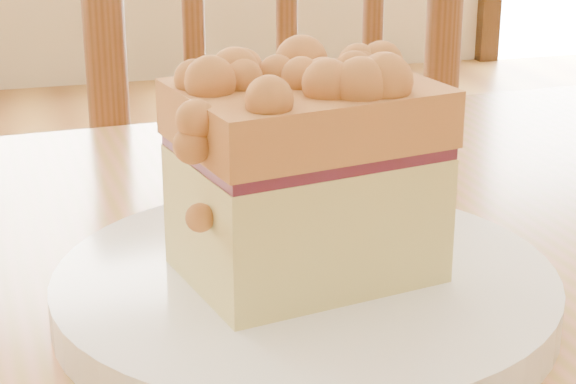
# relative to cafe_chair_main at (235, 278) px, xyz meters

# --- Properties ---
(cafe_chair_main) EXTENTS (0.48, 0.48, 0.95)m
(cafe_chair_main) POSITION_rel_cafe_chair_main_xyz_m (0.00, 0.00, 0.00)
(cafe_chair_main) COLOR brown
(cafe_chair_main) RESTS_ON ground
(plate) EXTENTS (0.24, 0.24, 0.02)m
(plate) POSITION_rel_cafe_chair_main_xyz_m (-0.11, -0.62, 0.28)
(plate) COLOR white
(plate) RESTS_ON cafe_table_main
(cake_slice) EXTENTS (0.13, 0.10, 0.11)m
(cake_slice) POSITION_rel_cafe_chair_main_xyz_m (-0.11, -0.62, 0.34)
(cake_slice) COLOR #C7BC71
(cake_slice) RESTS_ON plate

